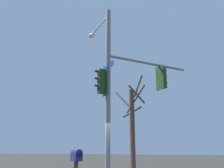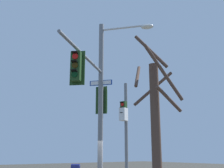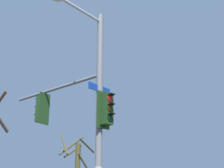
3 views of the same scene
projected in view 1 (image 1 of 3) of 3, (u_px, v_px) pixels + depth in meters
main_signal_pole_assembly at (119, 78)px, 11.24m from camera, size 5.50×3.50×8.18m
mailbox at (76, 159)px, 7.33m from camera, size 0.48×0.49×1.41m
bare_tree_across_street at (132, 124)px, 14.01m from camera, size 1.91×1.92×5.88m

